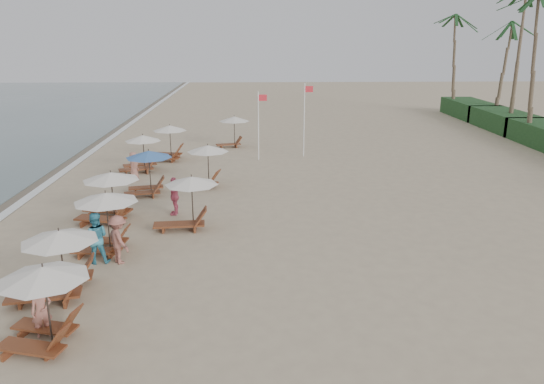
{
  "coord_description": "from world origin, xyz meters",
  "views": [
    {
      "loc": [
        0.21,
        -15.4,
        7.81
      ],
      "look_at": [
        1.0,
        6.59,
        1.3
      ],
      "focal_mm": 34.82,
      "sensor_mm": 36.0,
      "label": 1
    }
  ],
  "objects_px": {
    "inland_station_2": "(232,127)",
    "beachgoer_mid_a": "(95,238)",
    "lounger_station_2": "(103,220)",
    "inland_station_1": "(203,163)",
    "beachgoer_near": "(41,311)",
    "beachgoer_mid_b": "(119,239)",
    "lounger_station_4": "(146,171)",
    "flag_pole_near": "(259,123)",
    "lounger_station_1": "(53,265)",
    "lounger_station_3": "(106,197)",
    "lounger_station_6": "(166,144)",
    "beachgoer_far_b": "(134,166)",
    "lounger_station_5": "(140,154)",
    "inland_station_0": "(185,199)",
    "lounger_station_0": "(40,302)",
    "beachgoer_far_a": "(175,196)"
  },
  "relations": [
    {
      "from": "lounger_station_2",
      "to": "lounger_station_0",
      "type": "bearing_deg",
      "value": -89.1
    },
    {
      "from": "lounger_station_5",
      "to": "beachgoer_far_a",
      "type": "xyz_separation_m",
      "value": [
        3.23,
        -8.21,
        -0.16
      ]
    },
    {
      "from": "inland_station_1",
      "to": "inland_station_0",
      "type": "bearing_deg",
      "value": -91.42
    },
    {
      "from": "lounger_station_6",
      "to": "lounger_station_0",
      "type": "bearing_deg",
      "value": -89.59
    },
    {
      "from": "lounger_station_3",
      "to": "lounger_station_6",
      "type": "relative_size",
      "value": 1.08
    },
    {
      "from": "inland_station_2",
      "to": "beachgoer_mid_a",
      "type": "bearing_deg",
      "value": -101.3
    },
    {
      "from": "lounger_station_1",
      "to": "lounger_station_4",
      "type": "xyz_separation_m",
      "value": [
        0.78,
        10.94,
        0.24
      ]
    },
    {
      "from": "beachgoer_mid_b",
      "to": "inland_station_1",
      "type": "bearing_deg",
      "value": -52.29
    },
    {
      "from": "lounger_station_5",
      "to": "inland_station_0",
      "type": "bearing_deg",
      "value": -68.58
    },
    {
      "from": "beachgoer_near",
      "to": "beachgoer_mid_a",
      "type": "distance_m",
      "value": 4.84
    },
    {
      "from": "inland_station_0",
      "to": "inland_station_2",
      "type": "relative_size",
      "value": 1.1
    },
    {
      "from": "lounger_station_2",
      "to": "lounger_station_3",
      "type": "relative_size",
      "value": 0.89
    },
    {
      "from": "beachgoer_mid_a",
      "to": "beachgoer_far_a",
      "type": "bearing_deg",
      "value": -119.07
    },
    {
      "from": "lounger_station_1",
      "to": "inland_station_0",
      "type": "distance_m",
      "value": 6.73
    },
    {
      "from": "lounger_station_4",
      "to": "inland_station_0",
      "type": "relative_size",
      "value": 0.9
    },
    {
      "from": "lounger_station_0",
      "to": "lounger_station_5",
      "type": "relative_size",
      "value": 0.96
    },
    {
      "from": "lounger_station_4",
      "to": "inland_station_2",
      "type": "xyz_separation_m",
      "value": [
        3.92,
        12.06,
        0.21
      ]
    },
    {
      "from": "lounger_station_3",
      "to": "beachgoer_far_b",
      "type": "height_order",
      "value": "lounger_station_3"
    },
    {
      "from": "flag_pole_near",
      "to": "lounger_station_2",
      "type": "bearing_deg",
      "value": -111.61
    },
    {
      "from": "lounger_station_4",
      "to": "flag_pole_near",
      "type": "height_order",
      "value": "flag_pole_near"
    },
    {
      "from": "lounger_station_3",
      "to": "lounger_station_6",
      "type": "height_order",
      "value": "lounger_station_6"
    },
    {
      "from": "lounger_station_2",
      "to": "inland_station_0",
      "type": "height_order",
      "value": "lounger_station_2"
    },
    {
      "from": "lounger_station_6",
      "to": "inland_station_2",
      "type": "height_order",
      "value": "lounger_station_6"
    },
    {
      "from": "inland_station_0",
      "to": "beachgoer_mid_b",
      "type": "height_order",
      "value": "inland_station_0"
    },
    {
      "from": "lounger_station_1",
      "to": "inland_station_2",
      "type": "height_order",
      "value": "inland_station_2"
    },
    {
      "from": "lounger_station_2",
      "to": "lounger_station_3",
      "type": "xyz_separation_m",
      "value": [
        -0.81,
        3.53,
        -0.2
      ]
    },
    {
      "from": "lounger_station_4",
      "to": "beachgoer_far_b",
      "type": "distance_m",
      "value": 3.16
    },
    {
      "from": "lounger_station_6",
      "to": "flag_pole_near",
      "type": "relative_size",
      "value": 0.6
    },
    {
      "from": "lounger_station_3",
      "to": "beachgoer_near",
      "type": "xyz_separation_m",
      "value": [
        0.72,
        -9.39,
        -0.33
      ]
    },
    {
      "from": "beachgoer_mid_a",
      "to": "beachgoer_mid_b",
      "type": "xyz_separation_m",
      "value": [
        0.82,
        -0.05,
        -0.05
      ]
    },
    {
      "from": "lounger_station_0",
      "to": "lounger_station_6",
      "type": "relative_size",
      "value": 0.94
    },
    {
      "from": "inland_station_2",
      "to": "beachgoer_near",
      "type": "bearing_deg",
      "value": -99.38
    },
    {
      "from": "inland_station_1",
      "to": "beachgoer_far_a",
      "type": "relative_size",
      "value": 1.6
    },
    {
      "from": "inland_station_1",
      "to": "beachgoer_near",
      "type": "distance_m",
      "value": 15.09
    },
    {
      "from": "lounger_station_2",
      "to": "inland_station_1",
      "type": "height_order",
      "value": "lounger_station_2"
    },
    {
      "from": "lounger_station_3",
      "to": "beachgoer_mid_b",
      "type": "bearing_deg",
      "value": -70.6
    },
    {
      "from": "lounger_station_3",
      "to": "lounger_station_0",
      "type": "bearing_deg",
      "value": -84.72
    },
    {
      "from": "lounger_station_1",
      "to": "lounger_station_2",
      "type": "bearing_deg",
      "value": 80.16
    },
    {
      "from": "lounger_station_4",
      "to": "lounger_station_1",
      "type": "bearing_deg",
      "value": -94.07
    },
    {
      "from": "lounger_station_2",
      "to": "beachgoer_far_b",
      "type": "distance_m",
      "value": 10.39
    },
    {
      "from": "lounger_station_0",
      "to": "beachgoer_mid_a",
      "type": "bearing_deg",
      "value": 91.14
    },
    {
      "from": "inland_station_1",
      "to": "lounger_station_4",
      "type": "bearing_deg",
      "value": -152.59
    },
    {
      "from": "beachgoer_near",
      "to": "lounger_station_3",
      "type": "bearing_deg",
      "value": 65.89
    },
    {
      "from": "flag_pole_near",
      "to": "lounger_station_1",
      "type": "bearing_deg",
      "value": -109.53
    },
    {
      "from": "lounger_station_0",
      "to": "inland_station_1",
      "type": "bearing_deg",
      "value": 79.4
    },
    {
      "from": "lounger_station_2",
      "to": "beachgoer_mid_b",
      "type": "distance_m",
      "value": 1.4
    },
    {
      "from": "inland_station_1",
      "to": "lounger_station_5",
      "type": "bearing_deg",
      "value": 139.34
    },
    {
      "from": "lounger_station_3",
      "to": "inland_station_0",
      "type": "bearing_deg",
      "value": -18.25
    },
    {
      "from": "inland_station_2",
      "to": "beachgoer_mid_a",
      "type": "height_order",
      "value": "inland_station_2"
    },
    {
      "from": "lounger_station_3",
      "to": "beachgoer_mid_a",
      "type": "distance_m",
      "value": 4.63
    }
  ]
}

